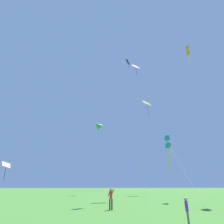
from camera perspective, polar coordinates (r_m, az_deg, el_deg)
name	(u,v)px	position (r m, az deg, el deg)	size (l,w,h in m)	color
kite_teal_box	(168,143)	(26.35, 17.09, -9.28)	(1.01, 8.08, 8.31)	teal
kite_black_large	(129,70)	(31.43, 5.32, 12.92)	(0.99, 4.73, 22.36)	black
kite_orange_box	(188,52)	(37.71, 22.73, 17.15)	(1.00, 7.50, 25.82)	orange
kite_yellow_diamond	(147,107)	(51.23, 11.03, 1.67)	(2.47, 5.23, 24.28)	yellow
kite_pink_low	(6,168)	(49.88, -30.48, -14.90)	(3.48, 10.69, 7.11)	pink
kite_green_small	(98,125)	(47.06, -4.52, -4.26)	(2.84, 7.35, 17.51)	green
kite_purple_streamer	(136,70)	(40.94, 7.65, 12.83)	(2.95, 8.22, 27.19)	purple
person_child_small	(187,208)	(10.80, 22.49, -26.21)	(0.27, 0.37, 1.25)	#665B4C
person_near_tree	(111,196)	(16.32, -0.36, -25.05)	(0.53, 0.22, 1.64)	black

